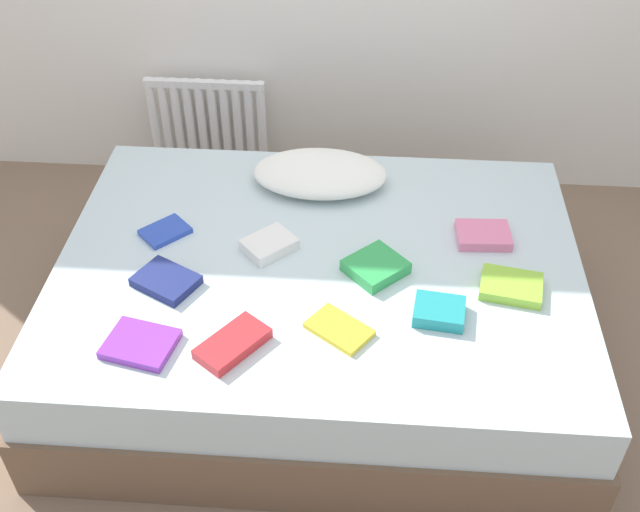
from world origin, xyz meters
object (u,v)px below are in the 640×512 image
object	(u,v)px
pillow	(320,173)
textbook_blue	(165,231)
radiator	(208,124)
textbook_navy	(166,281)
textbook_lime	(511,286)
textbook_white	(269,245)
textbook_teal	(439,312)
textbook_pink	(483,235)
textbook_green	(376,267)
textbook_yellow	(339,329)
bed	(319,309)
textbook_purple	(140,344)
textbook_red	(233,344)

from	to	relation	value
pillow	textbook_blue	xyz separation A→B (m)	(-0.58, -0.38, -0.04)
radiator	textbook_blue	xyz separation A→B (m)	(0.05, -1.08, 0.16)
textbook_navy	textbook_lime	size ratio (longest dim) A/B	0.99
radiator	textbook_white	distance (m)	1.25
textbook_teal	textbook_pink	distance (m)	0.48
textbook_teal	textbook_green	world-z (taller)	textbook_teal
radiator	textbook_pink	world-z (taller)	radiator
textbook_yellow	textbook_blue	xyz separation A→B (m)	(-0.71, 0.48, 0.00)
radiator	textbook_teal	bearing A→B (deg)	-53.30
radiator	textbook_green	bearing A→B (deg)	-55.07
radiator	pillow	size ratio (longest dim) A/B	1.07
textbook_navy	textbook_pink	world-z (taller)	textbook_pink
textbook_navy	textbook_yellow	size ratio (longest dim) A/B	1.02
textbook_teal	textbook_yellow	xyz separation A→B (m)	(-0.34, -0.09, -0.01)
bed	radiator	bearing A→B (deg)	118.77
textbook_teal	textbook_white	distance (m)	0.70
textbook_purple	textbook_pink	bearing A→B (deg)	41.49
textbook_navy	textbook_blue	world-z (taller)	textbook_navy
pillow	textbook_teal	size ratio (longest dim) A/B	3.26
textbook_teal	textbook_purple	size ratio (longest dim) A/B	0.78
textbook_navy	textbook_white	distance (m)	0.41
bed	textbook_blue	xyz separation A→B (m)	(-0.61, 0.12, 0.26)
textbook_purple	textbook_blue	xyz separation A→B (m)	(-0.05, 0.60, -0.00)
bed	textbook_teal	xyz separation A→B (m)	(0.43, -0.27, 0.28)
textbook_navy	textbook_blue	xyz separation A→B (m)	(-0.07, 0.29, -0.01)
textbook_white	textbook_blue	size ratio (longest dim) A/B	1.07
textbook_white	textbook_red	distance (m)	0.52
textbook_blue	textbook_lime	bearing A→B (deg)	-54.49
textbook_navy	textbook_purple	bearing A→B (deg)	-64.32
pillow	textbook_blue	size ratio (longest dim) A/B	3.26
textbook_lime	textbook_red	size ratio (longest dim) A/B	0.88
textbook_teal	textbook_lime	distance (m)	0.30
radiator	pillow	xyz separation A→B (m)	(0.63, -0.70, 0.21)
textbook_lime	textbook_pink	world-z (taller)	textbook_pink
textbook_green	textbook_pink	world-z (taller)	textbook_green
textbook_lime	textbook_red	world-z (taller)	textbook_red
pillow	radiator	bearing A→B (deg)	131.68
radiator	textbook_green	distance (m)	1.53
bed	textbook_red	xyz separation A→B (m)	(-0.25, -0.46, 0.27)
textbook_white	textbook_red	size ratio (longest dim) A/B	0.75
textbook_green	textbook_red	bearing A→B (deg)	178.90
textbook_teal	textbook_green	bearing A→B (deg)	142.63
radiator	textbook_red	xyz separation A→B (m)	(0.41, -1.66, 0.17)
bed	textbook_navy	distance (m)	0.63
textbook_navy	textbook_red	bearing A→B (deg)	-16.49
textbook_lime	textbook_yellow	xyz separation A→B (m)	(-0.60, -0.25, -0.01)
textbook_white	pillow	bearing A→B (deg)	27.34
bed	textbook_blue	world-z (taller)	textbook_blue
bed	textbook_teal	distance (m)	0.58
textbook_white	textbook_yellow	size ratio (longest dim) A/B	0.87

